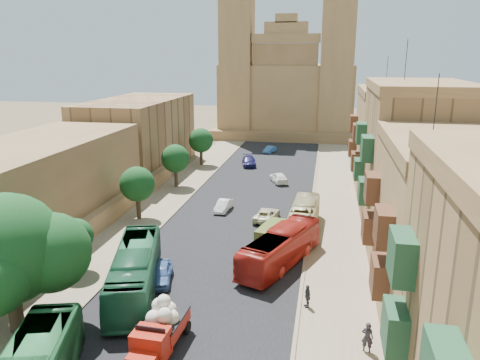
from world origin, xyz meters
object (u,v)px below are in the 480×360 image
(bus_green_north, at_px, (135,271))
(car_cream, at_px, (267,215))
(ficus_tree, at_px, (9,253))
(car_blue_a, at_px, (160,273))
(street_tree_a, at_px, (75,237))
(street_tree_c, at_px, (175,159))
(church, at_px, (288,87))
(car_blue_b, at_px, (270,149))
(pedestrian_a, at_px, (367,337))
(bus_red_east, at_px, (280,248))
(red_truck, at_px, (159,330))
(street_tree_b, at_px, (137,184))
(pedestrian_c, at_px, (307,296))
(bus_cream_east, at_px, (304,218))
(olive_pickup, at_px, (272,235))
(street_tree_d, at_px, (201,140))
(car_white_a, at_px, (223,206))
(car_dkblue, at_px, (249,161))
(car_white_b, at_px, (279,177))

(bus_green_north, distance_m, car_cream, 17.70)
(ficus_tree, xyz_separation_m, car_blue_a, (6.25, 7.45, -4.36))
(street_tree_a, bearing_deg, street_tree_c, 90.00)
(church, relative_size, car_blue_b, 11.09)
(street_tree_a, relative_size, pedestrian_a, 2.33)
(bus_green_north, height_order, bus_red_east, bus_green_north)
(bus_red_east, distance_m, car_cream, 10.25)
(street_tree_a, xyz_separation_m, red_truck, (9.65, -8.39, -1.46))
(street_tree_b, distance_m, red_truck, 22.67)
(street_tree_b, relative_size, bus_green_north, 0.47)
(street_tree_c, relative_size, pedestrian_c, 3.39)
(church, height_order, bus_cream_east, church)
(red_truck, height_order, olive_pickup, red_truck)
(street_tree_d, distance_m, pedestrian_a, 47.32)
(street_tree_c, bearing_deg, street_tree_d, 90.00)
(olive_pickup, relative_size, pedestrian_c, 2.82)
(church, relative_size, pedestrian_a, 20.17)
(church, xyz_separation_m, street_tree_a, (-10.00, -66.61, -6.72))
(street_tree_d, bearing_deg, ficus_tree, -89.25)
(car_white_a, height_order, car_dkblue, car_dkblue)
(ficus_tree, relative_size, car_blue_a, 2.15)
(ficus_tree, xyz_separation_m, olive_pickup, (13.42, 15.99, -4.20))
(street_tree_a, bearing_deg, car_white_a, 63.79)
(bus_cream_east, bearing_deg, street_tree_a, 37.15)
(street_tree_c, xyz_separation_m, car_white_a, (7.84, -8.08, -3.02))
(bus_cream_east, distance_m, car_blue_b, 36.42)
(car_blue_a, bearing_deg, street_tree_d, 87.10)
(church, relative_size, street_tree_a, 8.66)
(car_white_b, relative_size, pedestrian_c, 2.55)
(car_white_a, xyz_separation_m, car_white_b, (4.56, 12.30, 0.12))
(street_tree_c, relative_size, bus_red_east, 0.52)
(olive_pickup, bearing_deg, street_tree_d, 116.57)
(olive_pickup, relative_size, car_dkblue, 0.94)
(car_white_a, relative_size, car_dkblue, 0.73)
(olive_pickup, bearing_deg, car_blue_a, -130.00)
(street_tree_d, bearing_deg, bus_red_east, -64.77)
(church, xyz_separation_m, pedestrian_c, (7.50, -68.73, -8.73))
(church, xyz_separation_m, car_blue_a, (-3.17, -67.16, -8.84))
(car_blue_a, xyz_separation_m, car_white_a, (1.01, 16.46, -0.11))
(street_tree_b, height_order, bus_red_east, street_tree_b)
(red_truck, bearing_deg, ficus_tree, 177.49)
(street_tree_a, xyz_separation_m, car_blue_b, (8.92, 46.99, -2.26))
(car_blue_a, bearing_deg, olive_pickup, 36.52)
(street_tree_b, bearing_deg, car_white_b, 52.60)
(bus_cream_east, relative_size, pedestrian_a, 5.45)
(car_cream, bearing_deg, bus_green_north, 74.12)
(church, xyz_separation_m, street_tree_d, (-10.00, -30.61, -5.79))
(car_white_a, bearing_deg, car_dkblue, 95.68)
(street_tree_d, height_order, olive_pickup, street_tree_d)
(street_tree_b, height_order, car_dkblue, street_tree_b)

